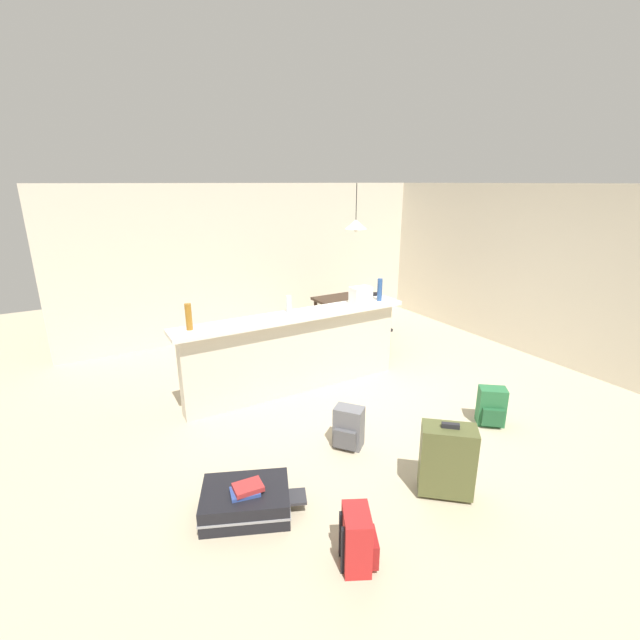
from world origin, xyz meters
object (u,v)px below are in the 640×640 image
Objects in this scene: pendant_lamp at (356,224)px; bottle_amber at (189,317)px; grocery_bag at (361,295)px; book_stack at (247,489)px; suitcase_flat_black at (246,501)px; backpack_grey at (348,428)px; dining_table at (353,304)px; backpack_red at (358,540)px; dining_chair_near_partition at (371,322)px; suitcase_upright_olive at (447,460)px; bottle_clear at (289,304)px; backpack_green at (491,407)px; bottle_blue at (380,290)px.

bottle_amber is at bearing -160.12° from pendant_lamp.
grocery_bag reaches higher than book_stack.
grocery_bag is 3.01m from suitcase_flat_black.
backpack_grey is 1.58× the size of book_stack.
pendant_lamp reaches higher than backpack_grey.
grocery_bag is 2.99m from book_stack.
dining_table is 2.62× the size of backpack_red.
dining_table is 4.12m from book_stack.
suitcase_upright_olive is at bearing -115.04° from dining_chair_near_partition.
bottle_clear reaches higher than backpack_grey.
suitcase_upright_olive is (-0.75, -2.32, -0.79)m from grocery_bag.
pendant_lamp is at bearing 67.77° from suitcase_upright_olive.
grocery_bag is 0.24× the size of dining_table.
dining_chair_near_partition reaches higher than suitcase_upright_olive.
dining_table is at bearing 87.13° from backpack_green.
bottle_blue is at bearing 96.61° from backpack_green.
bottle_amber is 1.39× the size of bottle_clear.
backpack_green is at bearing -92.87° from dining_table.
backpack_green is (1.25, 0.56, -0.13)m from suitcase_upright_olive.
backpack_green is (-0.14, -2.89, -0.44)m from dining_table.
grocery_bag reaches higher than bottle_clear.
suitcase_upright_olive reaches higher than backpack_red.
bottle_blue reaches higher than book_stack.
backpack_grey is 1.41m from backpack_red.
bottle_blue reaches higher than bottle_amber.
backpack_grey is at bearing -93.02° from bottle_clear.
dining_table is 1.64× the size of suitcase_upright_olive.
suitcase_flat_black is (-2.92, -2.82, -0.54)m from dining_table.
suitcase_flat_black is 1.33× the size of suitcase_upright_olive.
suitcase_flat_black is 3.36× the size of book_stack.
bottle_amber is 2.01m from book_stack.
bottle_clear is 0.80× the size of grocery_bag.
bottle_amber is at bearing -169.94° from dining_chair_near_partition.
dining_table is 3.73m from suitcase_upright_olive.
pendant_lamp reaches higher than backpack_green.
backpack_grey is (-1.06, -1.34, -0.92)m from grocery_bag.
backpack_green is at bearing -15.17° from backpack_grey.
backpack_red is (-2.39, -3.09, -0.31)m from dining_chair_near_partition.
pendant_lamp is at bearing -96.94° from dining_table.
backpack_green is at bearing -92.80° from pendant_lamp.
bottle_amber is at bearing -159.33° from dining_table.
dining_chair_near_partition is (0.60, 0.55, -0.61)m from grocery_bag.
bottle_blue is 0.71× the size of backpack_grey.
bottle_blue is at bearing -107.57° from pendant_lamp.
grocery_bag is at bearing -1.43° from bottle_amber.
pendant_lamp reaches higher than bottle_amber.
dining_table is 1.23× the size of suitcase_flat_black.
suitcase_flat_black is 0.15m from book_stack.
backpack_green is (2.69, -1.82, -0.95)m from bottle_amber.
grocery_bag is at bearing 106.05° from backpack_green.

